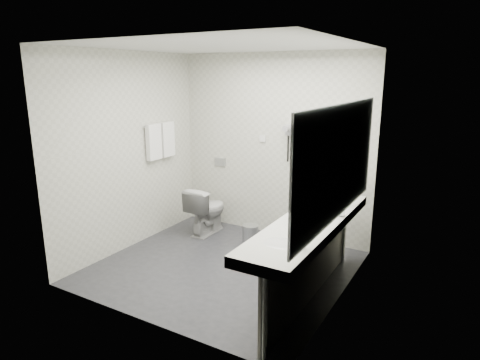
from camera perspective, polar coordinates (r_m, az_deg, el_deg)
The scene contains 32 objects.
floor at distance 5.06m, azimuth -2.37°, elevation -11.76°, with size 2.80×2.80×0.00m, color #28292E.
ceiling at distance 4.56m, azimuth -2.71°, elevation 17.79°, with size 2.80×2.80×0.00m, color silver.
wall_back at distance 5.77m, azimuth 4.46°, elevation 4.55°, with size 2.80×2.80×0.00m, color beige.
wall_front at distance 3.65m, azimuth -13.57°, elevation -1.52°, with size 2.80×2.80×0.00m, color beige.
wall_left at distance 5.52m, azimuth -14.90°, elevation 3.67°, with size 2.60×2.60×0.00m, color beige.
wall_right at distance 4.09m, azimuth 14.25°, elevation 0.10°, with size 2.60×2.60×0.00m, color beige.
vanity_counter at distance 4.12m, azimuth 9.39°, elevation -6.10°, with size 0.55×2.20×0.10m, color silver.
vanity_panel at distance 4.27m, azimuth 9.48°, elevation -11.51°, with size 0.03×2.15×0.75m, color gray.
vanity_post_near at distance 3.42m, azimuth 3.41°, elevation -18.35°, with size 0.06×0.06×0.75m, color silver.
vanity_post_far at distance 5.18m, azimuth 13.93°, elevation -7.04°, with size 0.06×0.06×0.75m, color silver.
mirror at distance 3.86m, azimuth 13.39°, elevation 2.38°, with size 0.02×2.20×1.05m, color #B2BCC6.
basin_near at distance 3.54m, azimuth 5.60°, elevation -8.80°, with size 0.40×0.31×0.05m, color silver.
basin_far at distance 4.69m, azimuth 12.26°, elevation -3.24°, with size 0.40×0.31×0.05m, color silver.
faucet_near at distance 3.44m, azimuth 8.62°, elevation -8.01°, with size 0.04×0.04×0.15m, color silver.
faucet_far at distance 4.61m, azimuth 14.62°, elevation -2.51°, with size 0.04×0.04×0.15m, color silver.
soap_bottle_a at distance 4.01m, azimuth 10.60°, elevation -5.15°, with size 0.05×0.05×0.10m, color silver.
soap_bottle_b at distance 4.13m, azimuth 11.37°, elevation -4.74°, with size 0.07×0.07×0.08m, color silver.
soap_bottle_c at distance 3.96m, azimuth 8.98°, elevation -5.14°, with size 0.05×0.05×0.13m, color silver.
glass_left at distance 4.31m, azimuth 11.78°, elevation -3.85°, with size 0.06×0.06×0.10m, color silver.
glass_right at distance 4.26m, azimuth 13.71°, elevation -4.12°, with size 0.06×0.06×0.11m, color silver.
toilet at distance 5.98m, azimuth -4.54°, elevation -4.07°, with size 0.38×0.67×0.68m, color silver.
flush_plate at distance 6.22m, azimuth -2.72°, elevation 2.48°, with size 0.18×0.02×0.12m, color #B2B5BA.
pedal_bin at distance 5.54m, azimuth 1.43°, elevation -7.73°, with size 0.21×0.21×0.29m, color #B2B5BA.
bin_lid at distance 5.48m, azimuth 1.44°, elevation -6.24°, with size 0.21×0.21×0.01m, color #B2B5BA.
towel_rail at distance 5.84m, azimuth -10.92°, elevation 7.43°, with size 0.02×0.02×0.62m, color silver.
towel_near at distance 5.76m, azimuth -11.65°, elevation 5.09°, with size 0.07×0.24×0.48m, color white.
towel_far at distance 5.97m, azimuth -9.87°, elevation 5.49°, with size 0.07×0.24×0.48m, color white.
dryer_cradle at distance 5.60m, azimuth 6.70°, elevation 6.79°, with size 0.10×0.04×0.14m, color gray.
dryer_barrel at distance 5.53m, azimuth 6.41°, elevation 7.03°, with size 0.08×0.08×0.14m, color gray.
dryer_cord at distance 5.62m, azimuth 6.56°, elevation 4.25°, with size 0.02×0.02×0.35m, color black.
switch_plate_a at distance 5.81m, azimuth 3.09°, elevation 5.64°, with size 0.09×0.02×0.09m, color silver.
switch_plate_b at distance 5.53m, azimuth 9.59°, elevation 5.02°, with size 0.09×0.02×0.09m, color silver.
Camera 1 is at (2.46, -3.83, 2.22)m, focal length 31.34 mm.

